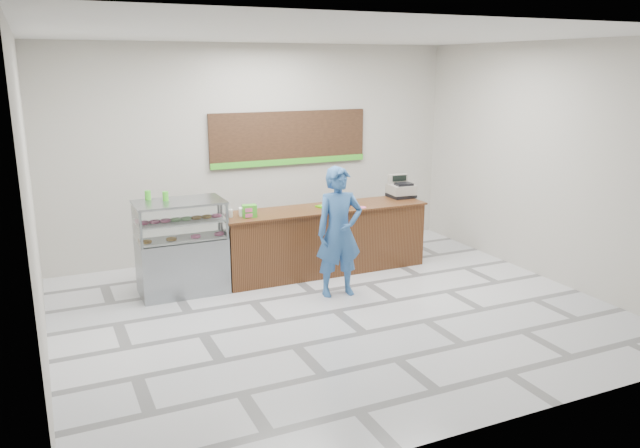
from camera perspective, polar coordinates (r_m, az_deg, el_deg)
name	(u,v)px	position (r m, az deg, el deg)	size (l,w,h in m)	color
floor	(336,311)	(8.31, 1.50, -7.95)	(7.00, 7.00, 0.00)	silver
back_wall	(258,151)	(10.56, -5.66, 6.64)	(7.00, 7.00, 0.00)	beige
ceiling	(338,34)	(7.70, 1.68, 16.93)	(7.00, 7.00, 0.00)	silver
sales_counter	(324,240)	(9.69, 0.41, -1.44)	(3.26, 0.76, 1.03)	brown
display_case	(181,247)	(8.97, -12.56, -2.03)	(1.22, 0.72, 1.33)	gray
menu_board	(290,139)	(10.69, -2.80, 7.77)	(2.80, 0.06, 0.90)	black
cash_register	(401,189)	(10.38, 7.40, 3.20)	(0.42, 0.44, 0.36)	black
card_terminal	(347,204)	(9.75, 2.53, 1.88)	(0.08, 0.16, 0.04)	black
serving_tray	(331,206)	(9.63, 1.00, 1.68)	(0.47, 0.40, 0.02)	#43B300
napkin_box	(244,212)	(9.10, -6.99, 1.12)	(0.13, 0.13, 0.11)	white
straw_cup	(230,213)	(9.03, -8.23, 0.97)	(0.08, 0.08, 0.11)	silver
promo_box	(249,211)	(8.99, -6.48, 1.19)	(0.20, 0.13, 0.18)	green
donut_decal	(361,207)	(9.58, 3.79, 1.53)	(0.15, 0.15, 0.00)	#DE548D
green_cup_left	(148,195)	(9.00, -15.47, 2.56)	(0.08, 0.08, 0.13)	green
green_cup_right	(165,196)	(8.87, -13.94, 2.49)	(0.08, 0.08, 0.13)	green
customer	(339,232)	(8.62, 1.76, -0.73)	(0.66, 0.44, 1.82)	#2F5D9B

